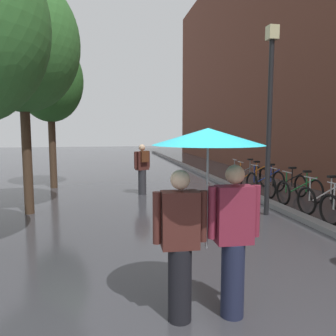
{
  "coord_description": "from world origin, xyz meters",
  "views": [
    {
      "loc": [
        -1.32,
        -2.96,
        2.09
      ],
      "look_at": [
        -0.09,
        3.42,
        1.35
      ],
      "focal_mm": 35.65,
      "sensor_mm": 36.0,
      "label": 1
    }
  ],
  "objects": [
    {
      "name": "street_lamp_post",
      "position": [
        2.6,
        4.53,
        2.62
      ],
      "size": [
        0.24,
        0.24,
        4.51
      ],
      "color": "black",
      "rests_on": "ground"
    },
    {
      "name": "street_tree_1",
      "position": [
        -3.19,
        5.76,
        4.13
      ],
      "size": [
        2.72,
        2.72,
        5.77
      ],
      "color": "#473323",
      "rests_on": "ground"
    },
    {
      "name": "parked_bicycle_6",
      "position": [
        3.98,
        8.42,
        0.38
      ],
      "size": [
        1.09,
        0.72,
        0.96
      ],
      "color": "black",
      "rests_on": "ground"
    },
    {
      "name": "parked_bicycle_2",
      "position": [
        4.07,
        4.37,
        0.38
      ],
      "size": [
        1.13,
        0.79,
        0.96
      ],
      "color": "black",
      "rests_on": "ground"
    },
    {
      "name": "parked_bicycle_7",
      "position": [
        4.15,
        9.35,
        0.38
      ],
      "size": [
        1.13,
        0.77,
        0.96
      ],
      "color": "black",
      "rests_on": "ground"
    },
    {
      "name": "parked_bicycle_4",
      "position": [
        4.18,
        6.35,
        0.38
      ],
      "size": [
        1.09,
        0.71,
        0.96
      ],
      "color": "black",
      "rests_on": "ground"
    },
    {
      "name": "pedestrian_walking_midground",
      "position": [
        -0.11,
        7.74,
        0.87
      ],
      "size": [
        0.54,
        0.43,
        1.63
      ],
      "color": "#2D2D33",
      "rests_on": "ground"
    },
    {
      "name": "couple_under_umbrella",
      "position": [
        -0.23,
        0.43,
        1.45
      ],
      "size": [
        1.2,
        1.2,
        2.11
      ],
      "color": "black",
      "rests_on": "ground"
    },
    {
      "name": "parked_bicycle_3",
      "position": [
        4.08,
        5.44,
        0.38
      ],
      "size": [
        1.09,
        0.71,
        0.96
      ],
      "color": "black",
      "rests_on": "ground"
    },
    {
      "name": "parked_bicycle_5",
      "position": [
        4.0,
        7.33,
        0.38
      ],
      "size": [
        1.14,
        0.79,
        0.96
      ],
      "color": "black",
      "rests_on": "ground"
    },
    {
      "name": "kerb_strip",
      "position": [
        3.2,
        10.0,
        0.06
      ],
      "size": [
        0.3,
        36.0,
        0.12
      ],
      "primitive_type": "cube",
      "color": "slate",
      "rests_on": "ground"
    },
    {
      "name": "street_tree_2",
      "position": [
        -3.14,
        9.59,
        3.8
      ],
      "size": [
        2.3,
        2.3,
        5.28
      ],
      "color": "#473323",
      "rests_on": "ground"
    }
  ]
}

